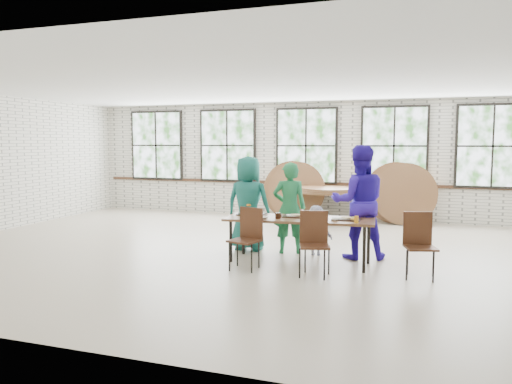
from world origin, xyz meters
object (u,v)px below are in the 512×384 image
Objects in this scene: dining_table at (299,221)px; storage_table at (329,195)px; chair_near_left at (248,233)px; chair_near_right at (314,238)px.

dining_table is 1.36× the size of storage_table.
chair_near_left is 1.06m from chair_near_right.
chair_near_right is 4.97m from storage_table.
chair_near_left is at bearing -94.58° from storage_table.
chair_near_right is at bearing -63.90° from dining_table.
chair_near_left is 1.00× the size of chair_near_right.
storage_table is at bearing 101.47° from chair_near_left.
chair_near_left reaches higher than dining_table.
chair_near_left is at bearing -142.64° from dining_table.
chair_near_right is (1.06, -0.04, 0.00)m from chair_near_left.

